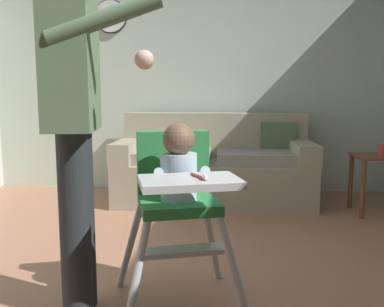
{
  "coord_description": "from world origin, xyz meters",
  "views": [
    {
      "loc": [
        0.38,
        -2.09,
        1.02
      ],
      "look_at": [
        0.23,
        -0.06,
        0.74
      ],
      "focal_mm": 38.64,
      "sensor_mm": 36.0,
      "label": 1
    }
  ],
  "objects": [
    {
      "name": "ground",
      "position": [
        0.0,
        0.0,
        -0.05
      ],
      "size": [
        5.96,
        6.5,
        0.1
      ],
      "primitive_type": "cube",
      "color": "#A26D53"
    },
    {
      "name": "wall_far",
      "position": [
        0.0,
        2.48,
        1.25
      ],
      "size": [
        5.16,
        0.06,
        2.5
      ],
      "primitive_type": "cube",
      "color": "#B5C5B3",
      "rests_on": "ground"
    },
    {
      "name": "couch",
      "position": [
        0.29,
        1.96,
        0.33
      ],
      "size": [
        1.89,
        0.86,
        0.86
      ],
      "rotation": [
        0.0,
        0.0,
        -1.57
      ],
      "color": "gray",
      "rests_on": "ground"
    },
    {
      "name": "high_chair",
      "position": [
        0.17,
        -0.19,
        0.61
      ],
      "size": [
        0.74,
        0.83,
        0.91
      ],
      "rotation": [
        0.0,
        0.0,
        -1.29
      ],
      "color": "silver",
      "rests_on": "ground"
    },
    {
      "name": "adult_standing",
      "position": [
        -0.29,
        -0.26,
        0.94
      ],
      "size": [
        0.57,
        0.5,
        1.66
      ],
      "rotation": [
        0.0,
        0.0,
        0.17
      ],
      "color": "#242A2C",
      "rests_on": "ground"
    },
    {
      "name": "side_table",
      "position": [
        1.73,
        1.58,
        0.38
      ],
      "size": [
        0.4,
        0.4,
        0.52
      ],
      "color": "brown",
      "rests_on": "ground"
    },
    {
      "name": "sippy_cup",
      "position": [
        1.76,
        1.58,
        0.57
      ],
      "size": [
        0.07,
        0.07,
        0.1
      ],
      "primitive_type": "cylinder",
      "color": "#D13D33",
      "rests_on": "side_table"
    },
    {
      "name": "wall_clock",
      "position": [
        -0.85,
        2.44,
        1.89
      ],
      "size": [
        0.36,
        0.04,
        0.36
      ],
      "color": "white"
    }
  ]
}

